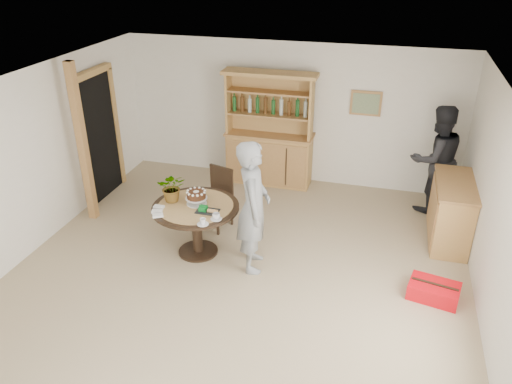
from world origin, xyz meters
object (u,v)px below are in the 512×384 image
object	(u,v)px
dining_table	(196,215)
red_suitcase	(434,291)
sideboard	(451,212)
teen_boy	(253,207)
adult_person	(436,159)
hutch	(269,147)
dining_chair	(218,194)

from	to	relation	value
dining_table	red_suitcase	bearing A→B (deg)	-3.03
sideboard	red_suitcase	size ratio (longest dim) A/B	1.88
teen_boy	adult_person	distance (m)	3.31
sideboard	adult_person	distance (m)	1.04
sideboard	dining_table	bearing A→B (deg)	-159.28
sideboard	teen_boy	size ratio (longest dim) A/B	0.69
teen_boy	red_suitcase	bearing A→B (deg)	-105.23
hutch	dining_table	world-z (taller)	hutch
sideboard	dining_table	distance (m)	3.69
hutch	red_suitcase	size ratio (longest dim) A/B	3.05
dining_chair	adult_person	distance (m)	3.49
sideboard	teen_boy	xyz separation A→B (m)	(-2.60, -1.40, 0.44)
sideboard	dining_table	size ratio (longest dim) A/B	1.05
dining_table	teen_boy	bearing A→B (deg)	-6.71
sideboard	teen_boy	bearing A→B (deg)	-151.61
dining_table	hutch	bearing A→B (deg)	80.92
sideboard	adult_person	xyz separation A→B (m)	(-0.24, 0.92, 0.42)
hutch	dining_table	bearing A→B (deg)	-99.08
hutch	dining_chair	xyz separation A→B (m)	(-0.38, -1.72, -0.15)
hutch	sideboard	size ratio (longest dim) A/B	1.62
dining_table	dining_chair	world-z (taller)	dining_chair
hutch	adult_person	distance (m)	2.83
adult_person	red_suitcase	bearing A→B (deg)	62.32
hutch	dining_table	size ratio (longest dim) A/B	1.70
hutch	red_suitcase	xyz separation A→B (m)	(2.80, -2.71, -0.59)
hutch	dining_chair	bearing A→B (deg)	-102.55
teen_boy	hutch	bearing A→B (deg)	-4.02
dining_chair	red_suitcase	size ratio (longest dim) A/B	1.41
red_suitcase	teen_boy	bearing A→B (deg)	-170.00
adult_person	red_suitcase	world-z (taller)	adult_person
dining_chair	teen_boy	distance (m)	1.30
hutch	sideboard	world-z (taller)	hutch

